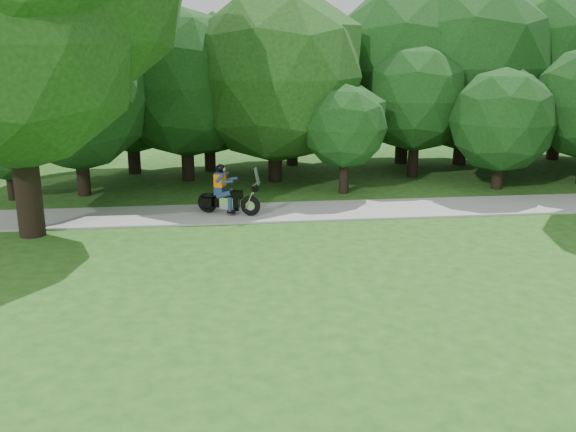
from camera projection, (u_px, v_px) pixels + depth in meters
name	position (u px, v px, depth m)	size (l,w,h in m)	color
ground	(513.00, 317.00, 12.23)	(100.00, 100.00, 0.00)	#215217
walkway	(397.00, 208.00, 19.87)	(60.00, 2.20, 0.06)	gray
tree_line	(383.00, 79.00, 25.10)	(39.19, 11.45, 7.50)	black
big_tree_west	(11.00, 12.00, 16.07)	(8.64, 6.56, 9.96)	black
touring_motorcycle	(225.00, 196.00, 19.02)	(1.89, 1.11, 1.50)	black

